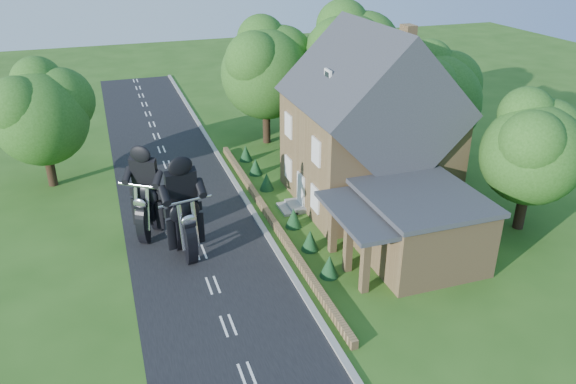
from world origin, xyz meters
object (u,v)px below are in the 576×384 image
object	(u,v)px
garden_wall	(271,218)
annex	(416,226)
house	(368,129)
motorcycle_follow	(151,224)
motorcycle_lead	(186,243)

from	to	relation	value
garden_wall	annex	size ratio (longest dim) A/B	3.12
house	motorcycle_follow	world-z (taller)	house
garden_wall	motorcycle_follow	bearing A→B (deg)	176.65
house	annex	distance (m)	7.30
house	motorcycle_follow	distance (m)	13.11
garden_wall	annex	xyz separation A→B (m)	(5.57, -5.80, 1.57)
annex	motorcycle_lead	world-z (taller)	annex
garden_wall	house	world-z (taller)	house
house	motorcycle_lead	world-z (taller)	house
house	motorcycle_lead	xyz separation A→B (m)	(-11.18, -3.17, -3.54)
garden_wall	motorcycle_lead	size ratio (longest dim) A/B	12.71
garden_wall	motorcycle_follow	distance (m)	6.45
garden_wall	annex	bearing A→B (deg)	-46.16
annex	motorcycle_lead	distance (m)	11.21
annex	garden_wall	bearing A→B (deg)	133.84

